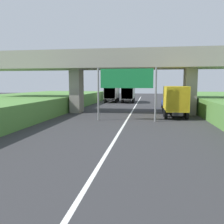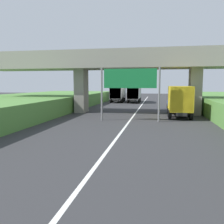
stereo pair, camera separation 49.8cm
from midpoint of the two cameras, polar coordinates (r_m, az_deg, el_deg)
The scene contains 7 objects.
lane_centre_stripe at distance 23.05m, azimuth 4.72°, elevation -2.42°, with size 0.20×96.11×0.01m, color white.
overpass_bridge at distance 29.82m, azimuth 6.29°, elevation 10.94°, with size 40.00×4.80×7.78m.
overhead_highway_sign at distance 23.38m, azimuth 4.97°, elevation 7.28°, with size 5.88×0.18×5.28m.
truck_black at distance 48.50m, azimuth 1.77°, elevation 4.69°, with size 2.44×7.30×3.44m.
truck_green at distance 47.74m, azimuth 5.74°, elevation 4.63°, with size 2.44×7.30×3.44m.
truck_yellow at distance 27.77m, azimuth 16.40°, elevation 2.89°, with size 2.44×7.30×3.44m.
car_blue at distance 36.58m, azimuth 15.07°, elevation 2.11°, with size 1.86×4.10×1.72m.
Camera 2 is at (2.64, 5.47, 3.66)m, focal length 37.77 mm.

